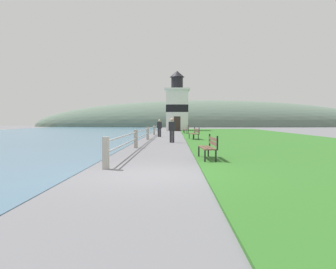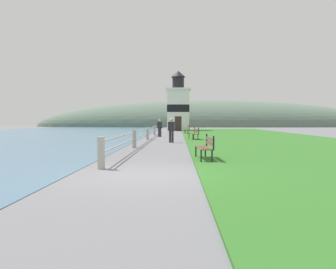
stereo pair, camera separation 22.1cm
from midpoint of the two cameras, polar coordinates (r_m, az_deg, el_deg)
The scene contains 11 objects.
ground_plane at distance 8.89m, azimuth -3.62°, elevation -7.01°, with size 160.00×160.00×0.00m, color slate.
grass_verge at distance 27.87m, azimuth 15.53°, elevation -0.56°, with size 12.00×54.88×0.06m.
water_strip at distance 30.85m, azimuth -26.94°, elevation -0.49°, with size 24.00×87.81×0.01m.
seawall_railing at distance 24.90m, azimuth -3.34°, elevation 0.46°, with size 0.18×30.28×0.97m.
park_bench_near at distance 11.96m, azimuth 7.14°, elevation -1.99°, with size 0.56×1.71×0.94m.
park_bench_midway at distance 24.33m, azimuth 4.90°, elevation 0.29°, with size 0.69×1.88×0.94m.
park_bench_far at distance 35.71m, azimuth 3.56°, elevation 0.99°, with size 0.56×1.80×0.94m.
lighthouse at distance 46.34m, azimuth 1.92°, elevation 5.00°, with size 3.48×3.48×8.42m.
person_strolling at distance 21.48m, azimuth 0.87°, elevation 0.90°, with size 0.44×0.34×1.61m.
person_by_railing at distance 28.89m, azimuth -1.24°, elevation 1.24°, with size 0.43×0.34×1.54m.
distant_hillside at distance 75.68m, azimuth 7.16°, elevation 1.36°, with size 80.00×16.00×12.00m.
Camera 2 is at (0.93, -8.73, 1.47)m, focal length 35.00 mm.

